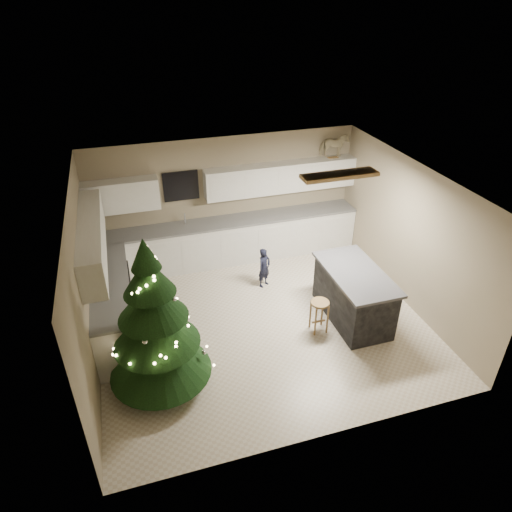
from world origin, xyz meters
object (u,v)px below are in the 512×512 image
island (353,295)px  toddler (264,268)px  bar_stool (320,309)px  christmas_tree (156,329)px  rocking_horse (334,146)px

island → toddler: size_ratio=2.09×
bar_stool → toddler: (-0.47, 1.56, -0.04)m
island → christmas_tree: christmas_tree is taller
island → christmas_tree: 3.50m
bar_stool → christmas_tree: (-2.71, -0.41, 0.56)m
christmas_tree → bar_stool: bearing=8.6°
island → rocking_horse: rocking_horse is taller
christmas_tree → toddler: 3.04m
bar_stool → rocking_horse: 3.65m
island → rocking_horse: bearing=74.8°
rocking_horse → bar_stool: bearing=162.4°
island → toddler: island is taller
rocking_horse → christmas_tree: bearing=137.2°
toddler → rocking_horse: 2.94m
bar_stool → christmas_tree: bearing=-171.4°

